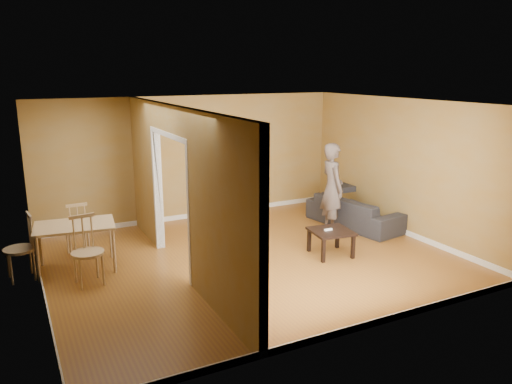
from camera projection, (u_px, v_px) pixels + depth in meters
room_shell at (251, 184)px, 8.12m from camera, size 6.50×6.50×6.50m
partition at (180, 192)px, 7.59m from camera, size 0.22×5.50×2.60m
wall_speaker at (258, 126)px, 10.97m from camera, size 0.10×0.10×0.10m
sofa at (354, 207)px, 10.13m from camera, size 2.19×1.22×0.79m
person at (332, 180)px, 9.61m from camera, size 0.84×0.70×2.07m
bookshelf at (216, 173)px, 10.65m from camera, size 0.82×0.36×1.95m
paper_box_navy_a at (217, 194)px, 10.71m from camera, size 0.43×0.28×0.22m
paper_box_teal at (213, 177)px, 10.59m from camera, size 0.41×0.27×0.21m
paper_box_navy_b at (217, 158)px, 10.54m from camera, size 0.45×0.30×0.23m
coffee_table at (331, 234)px, 8.53m from camera, size 0.67×0.67×0.44m
game_controller at (328, 230)px, 8.50m from camera, size 0.15×0.04×0.03m
dining_table at (75, 229)px, 7.84m from camera, size 1.20×0.80×0.75m
chair_left at (19, 247)px, 7.50m from camera, size 0.51×0.51×1.02m
chair_near at (87, 251)px, 7.33m from camera, size 0.52×0.52×1.04m
chair_far at (77, 228)px, 8.52m from camera, size 0.46×0.46×0.96m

